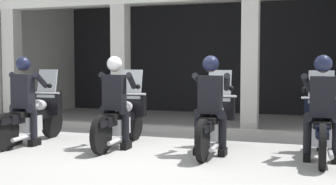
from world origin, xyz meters
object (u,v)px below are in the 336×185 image
Objects in this scene: police_officer_far_left at (24,93)px; police_officer_center_right at (211,96)px; motorcycle_far_right at (321,126)px; motorcycle_center_left at (122,118)px; police_officer_far_right at (322,99)px; motorcycle_far_left at (34,116)px; police_officer_center_left at (115,94)px; motorcycle_center_right at (214,122)px.

police_officer_center_right is (3.34, 0.19, 0.00)m from police_officer_far_left.
police_officer_far_left reaches higher than motorcycle_far_right.
police_officer_far_right reaches higher than motorcycle_center_left.
police_officer_far_left reaches higher than motorcycle_far_left.
motorcycle_far_left and motorcycle_far_right have the same top height.
police_officer_center_left is at bearing -4.43° from police_officer_far_left.
motorcycle_center_left is 1.29× the size of police_officer_center_left.
police_officer_far_left and police_officer_far_right have the same top height.
motorcycle_far_right is at bearing -6.13° from police_officer_far_left.
motorcycle_far_left is at bearing 77.94° from police_officer_far_left.
police_officer_center_left is 0.78× the size of motorcycle_center_right.
motorcycle_far_left is 1.29× the size of police_officer_center_left.
police_officer_far_left is at bearing 170.69° from police_officer_center_right.
motorcycle_far_right is at bearing 78.69° from police_officer_far_right.
police_officer_center_right reaches higher than motorcycle_far_left.
motorcycle_far_left is at bearing 171.41° from motorcycle_far_right.
motorcycle_center_left is (1.67, 0.22, 0.00)m from motorcycle_far_left.
police_officer_far_left is 5.06m from motorcycle_far_right.
police_officer_center_left is at bearing -14.10° from motorcycle_far_left.
police_officer_center_left reaches higher than motorcycle_center_right.
police_officer_far_left is at bearing 171.41° from police_officer_far_right.
police_officer_far_right is (3.34, -0.28, 0.44)m from motorcycle_center_left.
police_officer_center_right reaches higher than motorcycle_far_right.
motorcycle_center_right is 1.75m from police_officer_far_right.
motorcycle_center_right is 1.67m from motorcycle_far_right.
motorcycle_far_right is (3.34, 0.28, -0.44)m from police_officer_center_left.
motorcycle_center_left is 1.29× the size of police_officer_center_right.
police_officer_center_right is at bearing -8.61° from police_officer_far_left.
motorcycle_far_left is at bearing -179.86° from motorcycle_center_left.
police_officer_center_left is (-0.00, -0.28, 0.44)m from motorcycle_center_left.
motorcycle_center_right is at bearing -8.26° from motorcycle_center_left.
police_officer_center_left is 3.34m from police_officer_far_right.
police_officer_center_left reaches higher than motorcycle_far_right.
police_officer_center_right is 1.76m from motorcycle_far_right.
police_officer_far_right is (5.01, 0.22, 0.00)m from police_officer_far_left.
police_officer_center_right is (-0.00, -0.28, 0.44)m from motorcycle_center_right.
motorcycle_center_right and motorcycle_far_right have the same top height.
motorcycle_far_left is 1.29× the size of police_officer_center_right.
police_officer_center_left is 1.00× the size of police_officer_center_right.
police_officer_far_left is 5.02m from police_officer_far_right.
motorcycle_center_left is 1.00× the size of motorcycle_far_right.
motorcycle_center_left is 0.52m from police_officer_center_left.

